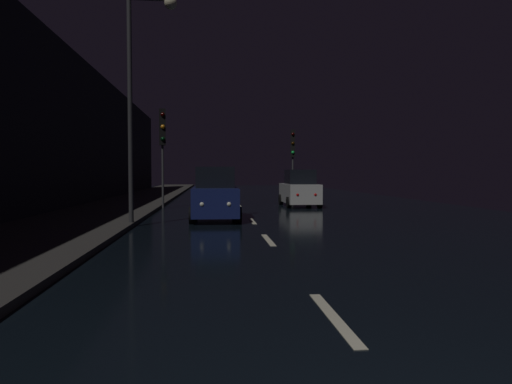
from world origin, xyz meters
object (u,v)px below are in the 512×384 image
(streetlamp_overhead, at_px, (143,76))
(car_approaching_headlights, at_px, (215,196))
(car_parked_right_far, at_px, (299,190))
(traffic_light_far_left, at_px, (163,136))
(traffic_light_far_right, at_px, (293,149))

(streetlamp_overhead, height_order, car_approaching_headlights, streetlamp_overhead)
(car_parked_right_far, bearing_deg, traffic_light_far_left, 94.96)
(traffic_light_far_right, height_order, car_approaching_headlights, traffic_light_far_right)
(traffic_light_far_left, bearing_deg, car_approaching_headlights, 11.46)
(traffic_light_far_left, xyz_separation_m, car_parked_right_far, (7.45, 0.65, -2.89))
(traffic_light_far_left, xyz_separation_m, streetlamp_overhead, (0.23, -8.47, 1.34))
(traffic_light_far_left, distance_m, streetlamp_overhead, 8.58)
(traffic_light_far_right, xyz_separation_m, streetlamp_overhead, (-8.02, -15.75, 1.62))
(streetlamp_overhead, distance_m, car_approaching_headlights, 5.34)
(traffic_light_far_left, distance_m, car_approaching_headlights, 7.42)
(traffic_light_far_left, height_order, car_approaching_headlights, traffic_light_far_left)
(streetlamp_overhead, relative_size, car_approaching_headlights, 1.90)
(traffic_light_far_left, relative_size, car_approaching_headlights, 1.26)
(car_approaching_headlights, relative_size, car_parked_right_far, 1.03)
(traffic_light_far_right, height_order, car_parked_right_far, traffic_light_far_right)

